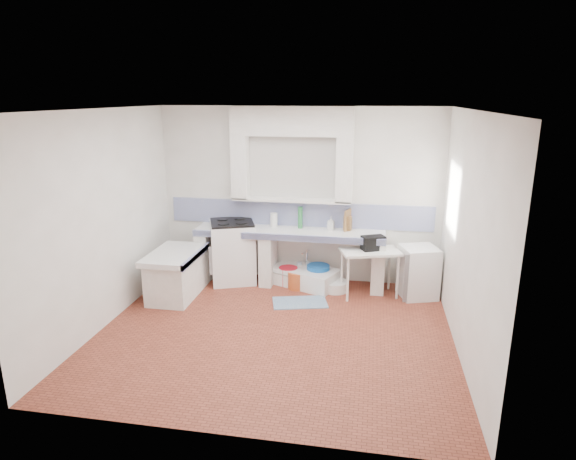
% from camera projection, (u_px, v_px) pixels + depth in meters
% --- Properties ---
extents(floor, '(4.50, 4.50, 0.00)m').
position_uv_depth(floor, '(275.00, 332.00, 6.25)').
color(floor, brown).
rests_on(floor, ground).
extents(ceiling, '(4.50, 4.50, 0.00)m').
position_uv_depth(ceiling, '(273.00, 109.00, 5.50)').
color(ceiling, white).
rests_on(ceiling, ground).
extents(wall_back, '(4.50, 0.00, 4.50)m').
position_uv_depth(wall_back, '(299.00, 196.00, 7.77)').
color(wall_back, white).
rests_on(wall_back, ground).
extents(wall_front, '(4.50, 0.00, 4.50)m').
position_uv_depth(wall_front, '(225.00, 291.00, 3.98)').
color(wall_front, white).
rests_on(wall_front, ground).
extents(wall_left, '(0.00, 4.50, 4.50)m').
position_uv_depth(wall_left, '(103.00, 220.00, 6.25)').
color(wall_left, white).
rests_on(wall_left, ground).
extents(wall_right, '(0.00, 4.50, 4.50)m').
position_uv_depth(wall_right, '(467.00, 237.00, 5.50)').
color(wall_right, white).
rests_on(wall_right, ground).
extents(alcove_mass, '(1.90, 0.25, 0.45)m').
position_uv_depth(alcove_mass, '(292.00, 121.00, 7.35)').
color(alcove_mass, white).
rests_on(alcove_mass, ground).
extents(window_frame, '(0.35, 0.86, 1.06)m').
position_uv_depth(window_frame, '(467.00, 199.00, 6.55)').
color(window_frame, '#351C11').
rests_on(window_frame, ground).
extents(lace_valance, '(0.01, 0.84, 0.24)m').
position_uv_depth(lace_valance, '(458.00, 171.00, 6.48)').
color(lace_valance, white).
rests_on(lace_valance, ground).
extents(counter_slab, '(3.00, 0.60, 0.08)m').
position_uv_depth(counter_slab, '(289.00, 233.00, 7.65)').
color(counter_slab, white).
rests_on(counter_slab, ground).
extents(counter_lip, '(3.00, 0.04, 0.10)m').
position_uv_depth(counter_lip, '(286.00, 238.00, 7.39)').
color(counter_lip, navy).
rests_on(counter_lip, ground).
extents(counter_pier_left, '(0.20, 0.55, 0.82)m').
position_uv_depth(counter_pier_left, '(206.00, 255.00, 8.01)').
color(counter_pier_left, white).
rests_on(counter_pier_left, ground).
extents(counter_pier_mid, '(0.20, 0.55, 0.82)m').
position_uv_depth(counter_pier_mid, '(268.00, 258.00, 7.83)').
color(counter_pier_mid, white).
rests_on(counter_pier_mid, ground).
extents(counter_pier_right, '(0.20, 0.55, 0.82)m').
position_uv_depth(counter_pier_right, '(378.00, 265.00, 7.54)').
color(counter_pier_right, white).
rests_on(counter_pier_right, ground).
extents(peninsula_top, '(0.70, 1.10, 0.08)m').
position_uv_depth(peninsula_top, '(175.00, 255.00, 7.21)').
color(peninsula_top, white).
rests_on(peninsula_top, ground).
extents(peninsula_base, '(0.60, 1.00, 0.62)m').
position_uv_depth(peninsula_base, '(176.00, 277.00, 7.31)').
color(peninsula_base, white).
rests_on(peninsula_base, ground).
extents(peninsula_lip, '(0.04, 1.10, 0.10)m').
position_uv_depth(peninsula_lip, '(196.00, 256.00, 7.16)').
color(peninsula_lip, navy).
rests_on(peninsula_lip, ground).
extents(backsplash, '(4.27, 0.03, 0.40)m').
position_uv_depth(backsplash, '(299.00, 214.00, 7.84)').
color(backsplash, navy).
rests_on(backsplash, ground).
extents(stove, '(0.88, 0.87, 0.98)m').
position_uv_depth(stove, '(233.00, 252.00, 7.88)').
color(stove, white).
rests_on(stove, ground).
extents(sink, '(1.18, 0.93, 0.25)m').
position_uv_depth(sink, '(305.00, 277.00, 7.80)').
color(sink, white).
rests_on(sink, ground).
extents(side_table, '(0.96, 0.71, 0.04)m').
position_uv_depth(side_table, '(369.00, 273.00, 7.33)').
color(side_table, white).
rests_on(side_table, ground).
extents(fridge, '(0.63, 0.63, 0.78)m').
position_uv_depth(fridge, '(418.00, 272.00, 7.28)').
color(fridge, white).
rests_on(fridge, ground).
extents(bucket_red, '(0.32, 0.32, 0.28)m').
position_uv_depth(bucket_red, '(288.00, 276.00, 7.81)').
color(bucket_red, red).
rests_on(bucket_red, ground).
extents(bucket_orange, '(0.33, 0.33, 0.27)m').
position_uv_depth(bucket_orange, '(297.00, 280.00, 7.66)').
color(bucket_orange, '#BE5122').
rests_on(bucket_orange, ground).
extents(bucket_blue, '(0.44, 0.44, 0.34)m').
position_uv_depth(bucket_blue, '(318.00, 276.00, 7.74)').
color(bucket_blue, '#1158B0').
rests_on(bucket_blue, ground).
extents(basin_white, '(0.46, 0.46, 0.15)m').
position_uv_depth(basin_white, '(335.00, 286.00, 7.57)').
color(basin_white, white).
rests_on(basin_white, ground).
extents(water_bottle_a, '(0.11, 0.11, 0.33)m').
position_uv_depth(water_bottle_a, '(299.00, 271.00, 7.96)').
color(water_bottle_a, silver).
rests_on(water_bottle_a, ground).
extents(water_bottle_b, '(0.09, 0.09, 0.33)m').
position_uv_depth(water_bottle_b, '(308.00, 272.00, 7.93)').
color(water_bottle_b, silver).
rests_on(water_bottle_b, ground).
extents(black_bag, '(0.39, 0.32, 0.21)m').
position_uv_depth(black_bag, '(373.00, 243.00, 7.24)').
color(black_bag, black).
rests_on(black_bag, side_table).
extents(green_bottle_a, '(0.06, 0.06, 0.28)m').
position_uv_depth(green_bottle_a, '(300.00, 220.00, 7.72)').
color(green_bottle_a, '#277239').
rests_on(green_bottle_a, counter_slab).
extents(green_bottle_b, '(0.10, 0.10, 0.35)m').
position_uv_depth(green_bottle_b, '(300.00, 218.00, 7.71)').
color(green_bottle_b, '#277239').
rests_on(green_bottle_b, counter_slab).
extents(knife_block, '(0.13, 0.12, 0.23)m').
position_uv_depth(knife_block, '(348.00, 223.00, 7.60)').
color(knife_block, olive).
rests_on(knife_block, counter_slab).
extents(cutting_board, '(0.10, 0.24, 0.33)m').
position_uv_depth(cutting_board, '(348.00, 220.00, 7.59)').
color(cutting_board, olive).
rests_on(cutting_board, counter_slab).
extents(paper_towel, '(0.13, 0.13, 0.23)m').
position_uv_depth(paper_towel, '(274.00, 220.00, 7.80)').
color(paper_towel, white).
rests_on(paper_towel, counter_slab).
extents(soap_bottle, '(0.11, 0.11, 0.21)m').
position_uv_depth(soap_bottle, '(331.00, 223.00, 7.64)').
color(soap_bottle, white).
rests_on(soap_bottle, counter_slab).
extents(rug, '(0.88, 0.64, 0.01)m').
position_uv_depth(rug, '(300.00, 302.00, 7.14)').
color(rug, '#245081').
rests_on(rug, ground).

